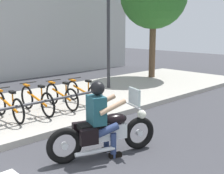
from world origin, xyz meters
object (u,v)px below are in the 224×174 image
motorcycle (104,132)px  rider (100,114)px  bicycle_7 (83,92)px  bike_rack (3,110)px  bicycle_5 (37,100)px  bicycle_4 (9,106)px  bicycle_6 (61,96)px  street_lamp (108,16)px

motorcycle → rider: (-0.07, 0.03, 0.37)m
bicycle_7 → bike_rack: 2.77m
motorcycle → bicycle_5: (0.26, 2.94, 0.05)m
bike_rack → motorcycle: bearing=-69.4°
bicycle_4 → motorcycle: bearing=-80.1°
bicycle_4 → bicycle_7: (2.32, 0.00, -0.01)m
bicycle_6 → bike_rack: (-1.93, -0.55, 0.07)m
bicycle_7 → bike_rack: bicycle_7 is taller
motorcycle → bicycle_5: bearing=84.9°
bicycle_6 → street_lamp: bearing=21.8°
street_lamp → bicycle_5: bearing=-162.5°
bicycle_5 → street_lamp: street_lamp is taller
motorcycle → bicycle_4: bearing=99.9°
street_lamp → bicycle_4: bearing=-165.4°
bicycle_6 → bicycle_4: bearing=180.0°
bicycle_7 → street_lamp: bearing=28.5°
bike_rack → street_lamp: (4.85, 1.72, 2.23)m
bicycle_4 → bicycle_5: bicycle_5 is taller
rider → bicycle_5: 2.95m
motorcycle → bike_rack: motorcycle is taller
motorcycle → bicycle_7: size_ratio=1.27×
bicycle_4 → bicycle_6: size_ratio=1.02×
bicycle_4 → street_lamp: (4.46, 1.16, 2.31)m
street_lamp → rider: bearing=-134.6°
rider → bike_rack: rider is taller
rider → bike_rack: (-0.83, 2.36, -0.26)m
bicycle_4 → bicycle_6: bearing=-0.0°
rider → bike_rack: size_ratio=0.24×
bicycle_6 → motorcycle: bearing=-109.4°
street_lamp → motorcycle: bearing=-133.9°
motorcycle → street_lamp: bearing=46.1°
bicycle_7 → bicycle_5: bearing=-180.0°
bicycle_5 → bicycle_6: bearing=-0.0°
bicycle_7 → bike_rack: (-2.71, -0.55, 0.09)m
bicycle_6 → bicycle_7: 0.77m
rider → street_lamp: street_lamp is taller
bicycle_5 → bicycle_6: size_ratio=1.08×
bicycle_4 → bike_rack: size_ratio=0.27×
motorcycle → bicycle_4: size_ratio=1.28×
bike_rack → street_lamp: street_lamp is taller
rider → bicycle_4: (-0.44, 2.91, -0.34)m
bicycle_4 → bicycle_5: bearing=-0.0°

